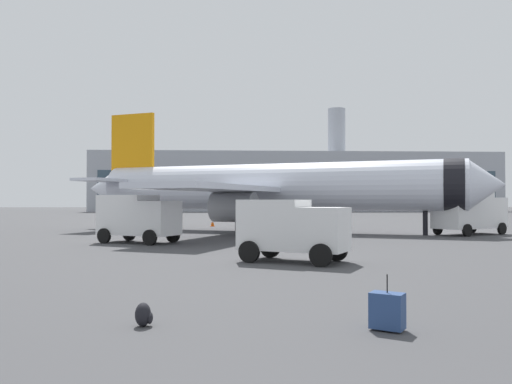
% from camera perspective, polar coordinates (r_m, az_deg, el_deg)
% --- Properties ---
extents(airplane_at_gate, '(34.01, 31.23, 10.50)m').
position_cam_1_polar(airplane_at_gate, '(42.15, 1.45, 0.53)').
color(airplane_at_gate, silver).
rests_on(airplane_at_gate, ground).
extents(service_truck, '(5.27, 4.24, 2.90)m').
position_cam_1_polar(service_truck, '(31.81, -13.00, -2.65)').
color(service_truck, white).
rests_on(service_truck, ground).
extents(fuel_truck, '(6.40, 5.05, 3.20)m').
position_cam_1_polar(fuel_truck, '(41.61, 22.63, -1.97)').
color(fuel_truck, white).
rests_on(fuel_truck, ground).
extents(cargo_van, '(4.82, 3.95, 2.60)m').
position_cam_1_polar(cargo_van, '(21.43, 4.03, -3.92)').
color(cargo_van, white).
rests_on(cargo_van, ground).
extents(safety_cone_near, '(0.44, 0.44, 0.73)m').
position_cam_1_polar(safety_cone_near, '(44.12, -11.03, -3.80)').
color(safety_cone_near, '#F2590C').
rests_on(safety_cone_near, ground).
extents(safety_cone_mid, '(0.44, 0.44, 0.80)m').
position_cam_1_polar(safety_cone_mid, '(51.07, -4.86, -3.39)').
color(safety_cone_mid, '#F2590C').
rests_on(safety_cone_mid, ground).
extents(rolling_suitcase, '(0.75, 0.69, 1.10)m').
position_cam_1_polar(rolling_suitcase, '(10.63, 14.40, -12.67)').
color(rolling_suitcase, navy).
rests_on(rolling_suitcase, ground).
extents(traveller_backpack, '(0.36, 0.40, 0.48)m').
position_cam_1_polar(traveller_backpack, '(10.92, -12.38, -13.22)').
color(traveller_backpack, black).
rests_on(traveller_backpack, ground).
extents(terminal_building, '(97.78, 23.31, 26.16)m').
position_cam_1_polar(terminal_building, '(130.70, 4.29, 1.05)').
color(terminal_building, '#9EA3AD').
rests_on(terminal_building, ground).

